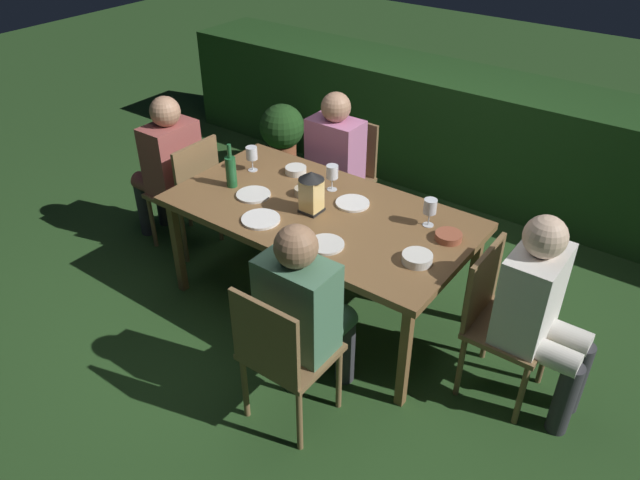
% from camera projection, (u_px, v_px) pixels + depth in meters
% --- Properties ---
extents(ground_plane, '(16.00, 16.00, 0.00)m').
position_uv_depth(ground_plane, '(320.00, 304.00, 4.06)').
color(ground_plane, '#26471E').
extents(dining_table, '(1.85, 0.98, 0.73)m').
position_uv_depth(dining_table, '(320.00, 217.00, 3.68)').
color(dining_table, brown).
rests_on(dining_table, ground).
extents(chair_side_right_a, '(0.42, 0.40, 0.87)m').
position_uv_depth(chair_side_right_a, '(345.00, 172.00, 4.59)').
color(chair_side_right_a, brown).
rests_on(chair_side_right_a, ground).
extents(person_in_pink, '(0.38, 0.47, 1.15)m').
position_uv_depth(person_in_pink, '(330.00, 164.00, 4.37)').
color(person_in_pink, '#C675A3').
rests_on(person_in_pink, ground).
extents(chair_head_far, '(0.40, 0.42, 0.87)m').
position_uv_depth(chair_head_far, '(499.00, 317.00, 3.21)').
color(chair_head_far, brown).
rests_on(chair_head_far, ground).
extents(person_in_cream, '(0.48, 0.38, 1.15)m').
position_uv_depth(person_in_cream, '(541.00, 309.00, 3.03)').
color(person_in_cream, white).
rests_on(person_in_cream, ground).
extents(chair_head_near, '(0.40, 0.42, 0.87)m').
position_uv_depth(chair_head_near, '(188.00, 189.00, 4.37)').
color(chair_head_near, brown).
rests_on(chair_head_near, ground).
extents(person_in_rust, '(0.48, 0.38, 1.15)m').
position_uv_depth(person_in_rust, '(167.00, 163.00, 4.38)').
color(person_in_rust, '#9E4C47').
rests_on(person_in_rust, ground).
extents(chair_side_left_b, '(0.42, 0.40, 0.87)m').
position_uv_depth(chair_side_left_b, '(282.00, 352.00, 2.99)').
color(chair_side_left_b, brown).
rests_on(chair_side_left_b, ground).
extents(person_in_green, '(0.38, 0.47, 1.15)m').
position_uv_depth(person_in_green, '(306.00, 308.00, 3.04)').
color(person_in_green, '#4C7A5B').
rests_on(person_in_green, ground).
extents(lantern_centerpiece, '(0.15, 0.15, 0.27)m').
position_uv_depth(lantern_centerpiece, '(311.00, 190.00, 3.56)').
color(lantern_centerpiece, black).
rests_on(lantern_centerpiece, dining_table).
extents(green_bottle_on_table, '(0.07, 0.07, 0.29)m').
position_uv_depth(green_bottle_on_table, '(231.00, 171.00, 3.84)').
color(green_bottle_on_table, '#1E5B2D').
rests_on(green_bottle_on_table, dining_table).
extents(wine_glass_a, '(0.08, 0.08, 0.17)m').
position_uv_depth(wine_glass_a, '(332.00, 173.00, 3.79)').
color(wine_glass_a, silver).
rests_on(wine_glass_a, dining_table).
extents(wine_glass_b, '(0.08, 0.08, 0.17)m').
position_uv_depth(wine_glass_b, '(252.00, 154.00, 4.02)').
color(wine_glass_b, silver).
rests_on(wine_glass_b, dining_table).
extents(wine_glass_c, '(0.08, 0.08, 0.17)m').
position_uv_depth(wine_glass_c, '(430.00, 208.00, 3.44)').
color(wine_glass_c, silver).
rests_on(wine_glass_c, dining_table).
extents(plate_a, '(0.20, 0.20, 0.01)m').
position_uv_depth(plate_a, '(326.00, 244.00, 3.33)').
color(plate_a, silver).
rests_on(plate_a, dining_table).
extents(plate_b, '(0.21, 0.21, 0.01)m').
position_uv_depth(plate_b, '(353.00, 203.00, 3.70)').
color(plate_b, white).
rests_on(plate_b, dining_table).
extents(plate_c, '(0.23, 0.23, 0.01)m').
position_uv_depth(plate_c, '(261.00, 219.00, 3.55)').
color(plate_c, white).
rests_on(plate_c, dining_table).
extents(plate_d, '(0.21, 0.21, 0.01)m').
position_uv_depth(plate_d, '(253.00, 195.00, 3.79)').
color(plate_d, white).
rests_on(plate_d, dining_table).
extents(bowl_olives, '(0.15, 0.15, 0.04)m').
position_uv_depth(bowl_olives, '(449.00, 236.00, 3.37)').
color(bowl_olives, '#9E5138').
rests_on(bowl_olives, dining_table).
extents(bowl_bread, '(0.11, 0.11, 0.05)m').
position_uv_depth(bowl_bread, '(303.00, 191.00, 3.79)').
color(bowl_bread, '#BCAD8E').
rests_on(bowl_bread, dining_table).
extents(bowl_salad, '(0.16, 0.16, 0.05)m').
position_uv_depth(bowl_salad, '(417.00, 258.00, 3.19)').
color(bowl_salad, silver).
rests_on(bowl_salad, dining_table).
extents(bowl_dip, '(0.14, 0.14, 0.04)m').
position_uv_depth(bowl_dip, '(296.00, 170.00, 4.03)').
color(bowl_dip, silver).
rests_on(bowl_dip, dining_table).
extents(hedge_backdrop, '(5.65, 0.74, 0.97)m').
position_uv_depth(hedge_backdrop, '(466.00, 132.00, 5.21)').
color(hedge_backdrop, '#1E4219').
rests_on(hedge_backdrop, ground).
extents(potted_plant_by_hedge, '(0.41, 0.41, 0.62)m').
position_uv_depth(potted_plant_by_hedge, '(282.00, 132.00, 5.51)').
color(potted_plant_by_hedge, '#9E5133').
rests_on(potted_plant_by_hedge, ground).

